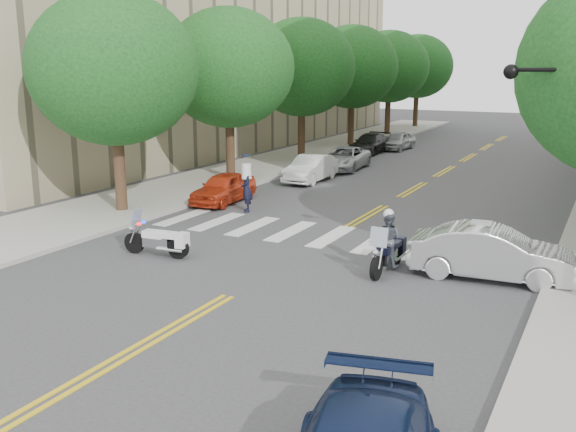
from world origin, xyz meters
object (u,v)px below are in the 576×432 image
Objects in this scene: convertible at (492,253)px; motorcycle_police at (388,243)px; motorcycle_parked at (161,241)px; officer_standing at (247,189)px.

motorcycle_police is at bearing 98.77° from convertible.
motorcycle_police is 6.84m from motorcycle_parked.
convertible is at bearing -164.97° from motorcycle_police.
motorcycle_police is at bearing -80.90° from motorcycle_parked.
officer_standing is at bearing 63.56° from convertible.
officer_standing reaches higher than motorcycle_parked.
motorcycle_parked is at bearing 16.70° from motorcycle_police.
motorcycle_police is at bearing 21.94° from officer_standing.
motorcycle_police is 2.81m from convertible.
motorcycle_parked is 1.20× the size of officer_standing.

